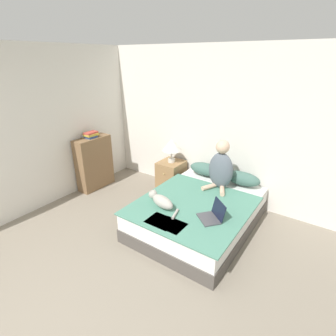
{
  "coord_description": "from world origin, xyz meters",
  "views": [
    {
      "loc": [
        1.73,
        -0.31,
        2.35
      ],
      "look_at": [
        -0.35,
        2.67,
        0.8
      ],
      "focal_mm": 28.0,
      "sensor_mm": 36.0,
      "label": 1
    }
  ],
  "objects": [
    {
      "name": "person_sitting",
      "position": [
        0.28,
        3.17,
        0.78
      ],
      "size": [
        0.39,
        0.38,
        0.77
      ],
      "color": "slate",
      "rests_on": "bed"
    },
    {
      "name": "laptop_open",
      "position": [
        0.58,
        2.31,
        0.5
      ],
      "size": [
        0.4,
        0.39,
        0.23
      ],
      "rotation": [
        0.0,
        0.0,
        -0.69
      ],
      "color": "#424247",
      "rests_on": "bed"
    },
    {
      "name": "book_stack_top",
      "position": [
        -2.05,
        2.66,
        1.05
      ],
      "size": [
        0.18,
        0.24,
        0.11
      ],
      "color": "#334C8E",
      "rests_on": "bookshelf"
    },
    {
      "name": "bed",
      "position": [
        0.21,
        2.65,
        0.22
      ],
      "size": [
        1.49,
        1.94,
        0.45
      ],
      "color": "#4C4742",
      "rests_on": "ground_plane"
    },
    {
      "name": "wall_side",
      "position": [
        -2.24,
        1.83,
        1.27
      ],
      "size": [
        0.05,
        4.67,
        2.55
      ],
      "color": "silver",
      "rests_on": "ground_plane"
    },
    {
      "name": "table_lamp",
      "position": [
        -0.78,
        3.39,
        0.88
      ],
      "size": [
        0.33,
        0.33,
        0.44
      ],
      "color": "beige",
      "rests_on": "nightstand"
    },
    {
      "name": "bookshelf",
      "position": [
        -2.05,
        2.66,
        0.49
      ],
      "size": [
        0.27,
        0.7,
        0.99
      ],
      "color": "brown",
      "rests_on": "ground_plane"
    },
    {
      "name": "wall_back",
      "position": [
        0.0,
        3.69,
        1.27
      ],
      "size": [
        5.43,
        0.05,
        2.55
      ],
      "color": "silver",
      "rests_on": "ground_plane"
    },
    {
      "name": "cat_tabby",
      "position": [
        -0.13,
        2.19,
        0.54
      ],
      "size": [
        0.56,
        0.3,
        0.19
      ],
      "rotation": [
        0.0,
        0.0,
        2.89
      ],
      "color": "#A8A399",
      "rests_on": "bed"
    },
    {
      "name": "pillow_near",
      "position": [
        -0.11,
        3.47,
        0.56
      ],
      "size": [
        0.58,
        0.27,
        0.21
      ],
      "color": "#42665B",
      "rests_on": "bed"
    },
    {
      "name": "pillow_far",
      "position": [
        0.54,
        3.47,
        0.56
      ],
      "size": [
        0.58,
        0.27,
        0.21
      ],
      "color": "#42665B",
      "rests_on": "bed"
    },
    {
      "name": "nightstand",
      "position": [
        -0.78,
        3.39,
        0.28
      ],
      "size": [
        0.42,
        0.48,
        0.56
      ],
      "color": "#937047",
      "rests_on": "ground_plane"
    }
  ]
}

